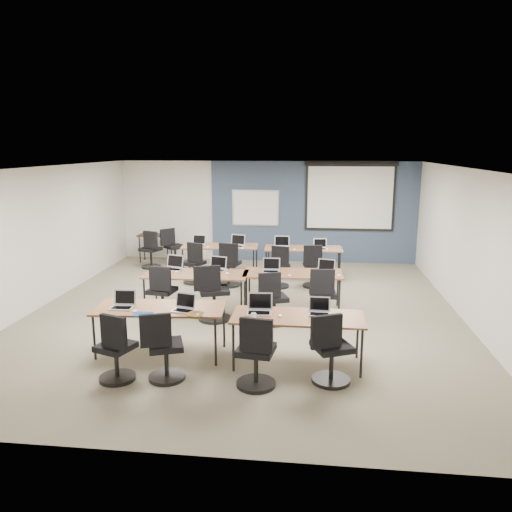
# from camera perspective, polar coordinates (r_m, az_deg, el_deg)

# --- Properties ---
(floor) EXTENTS (8.00, 9.00, 0.02)m
(floor) POSITION_cam_1_polar(r_m,az_deg,el_deg) (9.50, -1.35, -6.47)
(floor) COLOR #6B6354
(floor) RESTS_ON ground
(ceiling) EXTENTS (8.00, 9.00, 0.02)m
(ceiling) POSITION_cam_1_polar(r_m,az_deg,el_deg) (9.00, -1.44, 10.02)
(ceiling) COLOR white
(ceiling) RESTS_ON ground
(wall_back) EXTENTS (8.00, 0.04, 2.70)m
(wall_back) POSITION_cam_1_polar(r_m,az_deg,el_deg) (13.58, 1.24, 5.10)
(wall_back) COLOR beige
(wall_back) RESTS_ON ground
(wall_front) EXTENTS (8.00, 0.04, 2.70)m
(wall_front) POSITION_cam_1_polar(r_m,az_deg,el_deg) (4.89, -8.76, -8.35)
(wall_front) COLOR beige
(wall_front) RESTS_ON ground
(wall_left) EXTENTS (0.04, 9.00, 2.70)m
(wall_left) POSITION_cam_1_polar(r_m,az_deg,el_deg) (10.48, -23.61, 1.89)
(wall_left) COLOR beige
(wall_left) RESTS_ON ground
(wall_right) EXTENTS (0.04, 9.00, 2.70)m
(wall_right) POSITION_cam_1_polar(r_m,az_deg,el_deg) (9.48, 23.31, 0.91)
(wall_right) COLOR beige
(wall_right) RESTS_ON ground
(blue_accent_panel) EXTENTS (5.50, 0.04, 2.70)m
(blue_accent_panel) POSITION_cam_1_polar(r_m,az_deg,el_deg) (13.49, 6.54, 4.98)
(blue_accent_panel) COLOR #3D5977
(blue_accent_panel) RESTS_ON wall_back
(whiteboard) EXTENTS (1.28, 0.03, 0.98)m
(whiteboard) POSITION_cam_1_polar(r_m,az_deg,el_deg) (13.52, -0.06, 5.50)
(whiteboard) COLOR silver
(whiteboard) RESTS_ON wall_back
(projector_screen) EXTENTS (2.40, 0.10, 1.82)m
(projector_screen) POSITION_cam_1_polar(r_m,az_deg,el_deg) (13.40, 10.69, 7.10)
(projector_screen) COLOR black
(projector_screen) RESTS_ON wall_back
(training_table_front_left) EXTENTS (1.93, 0.80, 0.73)m
(training_table_front_left) POSITION_cam_1_polar(r_m,az_deg,el_deg) (7.62, -10.90, -6.06)
(training_table_front_left) COLOR brown
(training_table_front_left) RESTS_ON floor
(training_table_front_right) EXTENTS (1.87, 0.78, 0.73)m
(training_table_front_right) POSITION_cam_1_polar(r_m,az_deg,el_deg) (7.13, 4.80, -7.18)
(training_table_front_right) COLOR #9A7744
(training_table_front_right) RESTS_ON floor
(training_table_mid_left) EXTENTS (1.94, 0.81, 0.73)m
(training_table_mid_left) POSITION_cam_1_polar(r_m,az_deg,el_deg) (9.49, -6.85, -2.23)
(training_table_mid_left) COLOR #9B5E27
(training_table_mid_left) RESTS_ON floor
(training_table_mid_right) EXTENTS (1.87, 0.78, 0.73)m
(training_table_mid_right) POSITION_cam_1_polar(r_m,az_deg,el_deg) (9.52, 4.21, -2.15)
(training_table_mid_right) COLOR olive
(training_table_mid_right) RESTS_ON floor
(training_table_back_left) EXTENTS (1.83, 0.76, 0.73)m
(training_table_back_left) POSITION_cam_1_polar(r_m,az_deg,el_deg) (12.11, -4.12, 1.00)
(training_table_back_left) COLOR brown
(training_table_back_left) RESTS_ON floor
(training_table_back_right) EXTENTS (1.82, 0.76, 0.73)m
(training_table_back_right) POSITION_cam_1_polar(r_m,az_deg,el_deg) (11.85, 5.42, 0.72)
(training_table_back_right) COLOR #A55B2B
(training_table_back_right) RESTS_ON floor
(laptop_0) EXTENTS (0.33, 0.28, 0.25)m
(laptop_0) POSITION_cam_1_polar(r_m,az_deg,el_deg) (7.69, -14.95, -5.28)
(laptop_0) COLOR silver
(laptop_0) RESTS_ON training_table_front_left
(mouse_0) EXTENTS (0.08, 0.11, 0.03)m
(mouse_0) POSITION_cam_1_polar(r_m,az_deg,el_deg) (7.47, -13.67, -6.15)
(mouse_0) COLOR white
(mouse_0) RESTS_ON training_table_front_left
(task_chair_0) EXTENTS (0.51, 0.49, 0.97)m
(task_chair_0) POSITION_cam_1_polar(r_m,az_deg,el_deg) (6.97, -15.73, -10.65)
(task_chair_0) COLOR black
(task_chair_0) RESTS_ON floor
(laptop_1) EXTENTS (0.31, 0.27, 0.24)m
(laptop_1) POSITION_cam_1_polar(r_m,az_deg,el_deg) (7.38, -8.20, -5.73)
(laptop_1) COLOR #A7A7AC
(laptop_1) RESTS_ON training_table_front_left
(mouse_1) EXTENTS (0.09, 0.11, 0.04)m
(mouse_1) POSITION_cam_1_polar(r_m,az_deg,el_deg) (7.17, -6.61, -6.64)
(mouse_1) COLOR white
(mouse_1) RESTS_ON training_table_front_left
(task_chair_1) EXTENTS (0.52, 0.50, 0.98)m
(task_chair_1) POSITION_cam_1_polar(r_m,az_deg,el_deg) (6.85, -10.51, -10.75)
(task_chair_1) COLOR black
(task_chair_1) RESTS_ON floor
(laptop_2) EXTENTS (0.36, 0.30, 0.27)m
(laptop_2) POSITION_cam_1_polar(r_m,az_deg,el_deg) (7.22, 0.39, -5.98)
(laptop_2) COLOR #9E9DA8
(laptop_2) RESTS_ON training_table_front_right
(mouse_2) EXTENTS (0.09, 0.11, 0.03)m
(mouse_2) POSITION_cam_1_polar(r_m,az_deg,el_deg) (7.08, 2.77, -6.83)
(mouse_2) COLOR white
(mouse_2) RESTS_ON training_table_front_right
(task_chair_2) EXTENTS (0.52, 0.52, 1.00)m
(task_chair_2) POSITION_cam_1_polar(r_m,az_deg,el_deg) (6.55, 0.00, -11.56)
(task_chair_2) COLOR black
(task_chair_2) RESTS_ON floor
(laptop_3) EXTENTS (0.30, 0.26, 0.23)m
(laptop_3) POSITION_cam_1_polar(r_m,az_deg,el_deg) (7.22, 7.25, -6.15)
(laptop_3) COLOR #A7A7AA
(laptop_3) RESTS_ON training_table_front_right
(mouse_3) EXTENTS (0.09, 0.11, 0.04)m
(mouse_3) POSITION_cam_1_polar(r_m,az_deg,el_deg) (7.06, 9.30, -7.04)
(mouse_3) COLOR white
(mouse_3) RESTS_ON training_table_front_right
(task_chair_3) EXTENTS (0.55, 0.52, 1.00)m
(task_chair_3) POSITION_cam_1_polar(r_m,az_deg,el_deg) (6.73, 8.48, -11.04)
(task_chair_3) COLOR black
(task_chair_3) RESTS_ON floor
(laptop_4) EXTENTS (0.36, 0.31, 0.27)m
(laptop_4) POSITION_cam_1_polar(r_m,az_deg,el_deg) (9.84, -9.36, -1.14)
(laptop_4) COLOR #B3B3BA
(laptop_4) RESTS_ON training_table_mid_left
(mouse_4) EXTENTS (0.06, 0.10, 0.04)m
(mouse_4) POSITION_cam_1_polar(r_m,az_deg,el_deg) (9.61, -9.05, -1.80)
(mouse_4) COLOR white
(mouse_4) RESTS_ON training_table_mid_left
(task_chair_4) EXTENTS (0.51, 0.51, 0.99)m
(task_chair_4) POSITION_cam_1_polar(r_m,az_deg,el_deg) (9.30, -10.69, -4.47)
(task_chair_4) COLOR black
(task_chair_4) RESTS_ON floor
(laptop_5) EXTENTS (0.34, 0.29, 0.26)m
(laptop_5) POSITION_cam_1_polar(r_m,az_deg,el_deg) (9.67, -4.41, -1.27)
(laptop_5) COLOR #A8A8B1
(laptop_5) RESTS_ON training_table_mid_left
(mouse_5) EXTENTS (0.09, 0.12, 0.04)m
(mouse_5) POSITION_cam_1_polar(r_m,az_deg,el_deg) (9.39, -3.29, -2.00)
(mouse_5) COLOR white
(mouse_5) RESTS_ON training_table_mid_left
(task_chair_5) EXTENTS (0.60, 0.58, 1.05)m
(task_chair_5) POSITION_cam_1_polar(r_m,az_deg,el_deg) (8.97, -4.99, -4.73)
(task_chair_5) COLOR black
(task_chair_5) RESTS_ON floor
(laptop_6) EXTENTS (0.33, 0.28, 0.25)m
(laptop_6) POSITION_cam_1_polar(r_m,az_deg,el_deg) (9.55, 1.73, -1.42)
(laptop_6) COLOR #A9A9AF
(laptop_6) RESTS_ON training_table_mid_right
(mouse_6) EXTENTS (0.08, 0.11, 0.03)m
(mouse_6) POSITION_cam_1_polar(r_m,az_deg,el_deg) (9.24, 3.85, -2.24)
(mouse_6) COLOR white
(mouse_6) RESTS_ON training_table_mid_right
(task_chair_6) EXTENTS (0.51, 0.49, 0.97)m
(task_chair_6) POSITION_cam_1_polar(r_m,az_deg,el_deg) (8.78, 1.96, -5.34)
(task_chair_6) COLOR black
(task_chair_6) RESTS_ON floor
(laptop_7) EXTENTS (0.33, 0.28, 0.25)m
(laptop_7) POSITION_cam_1_polar(r_m,az_deg,el_deg) (9.54, 8.07, -1.55)
(laptop_7) COLOR silver
(laptop_7) RESTS_ON training_table_mid_right
(mouse_7) EXTENTS (0.08, 0.11, 0.04)m
(mouse_7) POSITION_cam_1_polar(r_m,az_deg,el_deg) (9.35, 9.44, -2.20)
(mouse_7) COLOR white
(mouse_7) RESTS_ON training_table_mid_right
(task_chair_7) EXTENTS (0.53, 0.53, 1.00)m
(task_chair_7) POSITION_cam_1_polar(r_m,az_deg,el_deg) (8.98, 7.58, -4.93)
(task_chair_7) COLOR black
(task_chair_7) RESTS_ON floor
(laptop_8) EXTENTS (0.33, 0.28, 0.25)m
(laptop_8) POSITION_cam_1_polar(r_m,az_deg,el_deg) (12.14, -6.58, 1.49)
(laptop_8) COLOR #AAAAAA
(laptop_8) RESTS_ON training_table_back_left
(mouse_8) EXTENTS (0.07, 0.09, 0.03)m
(mouse_8) POSITION_cam_1_polar(r_m,az_deg,el_deg) (11.89, -5.53, 1.03)
(mouse_8) COLOR white
(mouse_8) RESTS_ON training_table_back_left
(task_chair_8) EXTENTS (0.53, 0.49, 0.97)m
(task_chair_8) POSITION_cam_1_polar(r_m,az_deg,el_deg) (11.45, -7.09, -1.19)
(task_chair_8) COLOR black
(task_chair_8) RESTS_ON floor
(laptop_9) EXTENTS (0.36, 0.31, 0.27)m
(laptop_9) POSITION_cam_1_polar(r_m,az_deg,el_deg) (11.98, -2.13, 1.44)
(laptop_9) COLOR #B2B3C0
(laptop_9) RESTS_ON training_table_back_left
(mouse_9) EXTENTS (0.08, 0.11, 0.04)m
(mouse_9) POSITION_cam_1_polar(r_m,az_deg,el_deg) (11.69, -1.57, 0.90)
(mouse_9) COLOR white
(mouse_9) RESTS_ON training_table_back_left
(task_chair_9) EXTENTS (0.54, 0.54, 1.01)m
(task_chair_9) POSITION_cam_1_polar(r_m,az_deg,el_deg) (11.15, -3.16, -1.39)
(task_chair_9) COLOR black
(task_chair_9) RESTS_ON floor
(laptop_10) EXTENTS (0.36, 0.31, 0.27)m
(laptop_10) POSITION_cam_1_polar(r_m,az_deg,el_deg) (11.81, 2.95, 1.27)
(laptop_10) COLOR silver
(laptop_10) RESTS_ON training_table_back_right
(mouse_10) EXTENTS (0.07, 0.10, 0.03)m
(mouse_10) POSITION_cam_1_polar(r_m,az_deg,el_deg) (11.59, 4.39, 0.75)
(mouse_10) COLOR white
(mouse_10) RESTS_ON training_table_back_right
(task_chair_10) EXTENTS (0.48, 0.48, 0.97)m
(task_chair_10) POSITION_cam_1_polar(r_m,az_deg,el_deg) (11.04, 2.63, -1.65)
(task_chair_10) COLOR black
(task_chair_10) RESTS_ON floor
(laptop_11) EXTENTS (0.31, 0.27, 0.24)m
(laptop_11) POSITION_cam_1_polar(r_m,az_deg,el_deg) (11.75, 7.33, 1.09)
(laptop_11) COLOR silver
(laptop_11) RESTS_ON training_table_back_right
(mouse_11) EXTENTS (0.08, 0.10, 0.03)m
(mouse_11) POSITION_cam_1_polar(r_m,az_deg,el_deg) (11.71, 8.10, 0.78)
(mouse_11) COLOR white
(mouse_11) RESTS_ON training_table_back_right
(task_chair_11) EXTENTS (0.50, 0.50, 0.98)m
(task_chair_11) POSITION_cam_1_polar(r_m,az_deg,el_deg) (11.13, 6.63, -1.55)
(task_chair_11) COLOR black
(task_chair_11) RESTS_ON floor
(blue_mousepad) EXTENTS (0.26, 0.22, 0.01)m
(blue_mousepad) POSITION_cam_1_polar(r_m,az_deg,el_deg) (7.34, -12.81, -6.50)
(blue_mousepad) COLOR navy
(blue_mousepad) RESTS_ON training_table_front_left
(snack_bowl) EXTENTS (0.31, 0.31, 0.06)m
(snack_bowl) POSITION_cam_1_polar(r_m,az_deg,el_deg) (7.08, -6.92, -6.75)
(snack_bowl) COLOR brown
(snack_bowl) RESTS_ON training_table_front_left
(snack_plate) EXTENTS (0.18, 0.18, 0.01)m
(snack_plate) POSITION_cam_1_polar(r_m,az_deg,el_deg) (6.93, -0.28, -7.30)
(snack_plate) COLOR white
(snack_plate) RESTS_ON training_table_front_right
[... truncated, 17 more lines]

